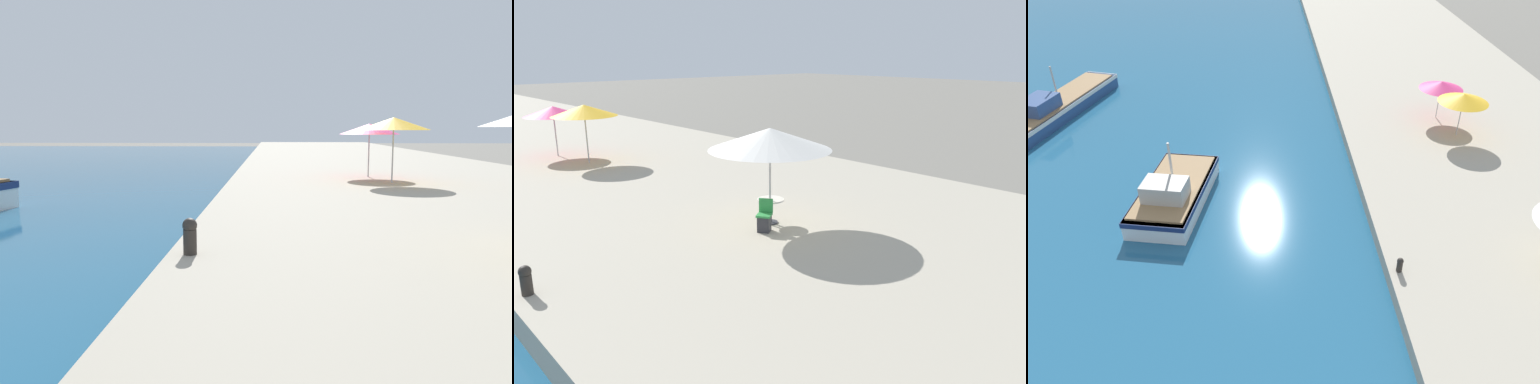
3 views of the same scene
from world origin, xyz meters
TOP-DOWN VIEW (x-y plane):
  - quay_promenade at (8.00, 37.00)m, footprint 16.00×90.00m
  - cafe_umbrella_pink at (7.13, 12.78)m, footprint 3.51×3.51m
  - cafe_umbrella_white at (6.71, 24.69)m, footprint 2.89×2.89m
  - cafe_umbrella_striped at (6.23, 27.25)m, footprint 2.72×2.72m
  - cafe_table at (7.25, 12.89)m, footprint 0.80×0.80m
  - cafe_chair_left at (6.65, 12.49)m, footprint 0.58×0.57m
  - mooring_bollard at (0.42, 12.94)m, footprint 0.26×0.26m

SIDE VIEW (x-z plane):
  - quay_promenade at x=8.00m, z-range 0.00..0.70m
  - cafe_chair_left at x=6.65m, z-range 0.57..1.48m
  - mooring_bollard at x=0.42m, z-range 0.73..1.38m
  - cafe_table at x=7.25m, z-range 0.87..1.61m
  - cafe_umbrella_striped at x=6.23m, z-range 1.67..4.08m
  - cafe_umbrella_white at x=6.71m, z-range 1.77..4.41m
  - cafe_umbrella_pink at x=7.13m, z-range 1.82..4.68m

